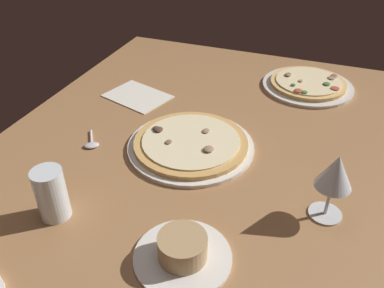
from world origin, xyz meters
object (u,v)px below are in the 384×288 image
Objects in this scene: pizza_main at (191,144)px; wine_glass_far at (335,174)px; ramekin_on_saucer at (183,251)px; water_glass at (52,196)px; spoon at (91,143)px; paper_menu at (138,96)px; pizza_side at (308,84)px.

wine_glass_far is (12.88, 35.97, 9.96)cm from pizza_main.
wine_glass_far reaches higher than ramekin_on_saucer.
water_glass is (33.62, -18.10, 4.06)cm from pizza_main.
water_glass reaches higher than ramekin_on_saucer.
spoon is (-25.27, -7.37, -4.79)cm from water_glass.
pizza_main reaches higher than paper_menu.
spoon is at bearing -125.45° from ramekin_on_saucer.
ramekin_on_saucer is at bearing 51.56° from paper_menu.
pizza_main is 3.83× the size of spoon.
water_glass is (-1.18, -29.78, 3.14)cm from ramekin_on_saucer.
paper_menu is (-20.56, -26.51, -1.05)cm from pizza_main.
spoon is at bearing 19.02° from paper_menu.
pizza_main is 1.72× the size of paper_menu.
paper_menu is at bearing -145.40° from ramekin_on_saucer.
pizza_side is 1.94× the size of wine_glass_far.
water_glass reaches higher than spoon.
wine_glass_far reaches higher than paper_menu.
paper_menu is (-55.36, -38.19, -1.97)cm from ramekin_on_saucer.
pizza_side is at bearing 152.24° from water_glass.
water_glass is at bearing -27.76° from pizza_side.
pizza_side is at bearing 152.63° from pizza_main.
wine_glass_far reaches higher than spoon.
ramekin_on_saucer is (81.85, -12.67, 0.95)cm from pizza_side.
ramekin_on_saucer is 33.94cm from wine_glass_far.
water_glass is at bearing 16.25° from spoon.
water_glass is at bearing 25.78° from paper_menu.
paper_menu is at bearing -118.16° from wine_glass_far.
wine_glass_far is 1.77× the size of spoon.
wine_glass_far is at bearing 70.29° from pizza_main.
wine_glass_far reaches higher than pizza_side.
ramekin_on_saucer reaches higher than spoon.
pizza_main is at bearing -161.44° from ramekin_on_saucer.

